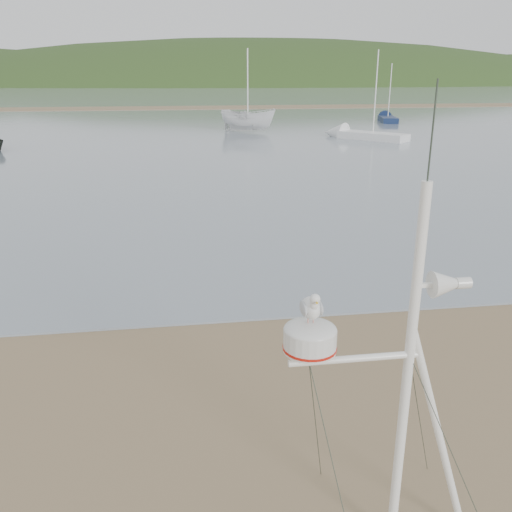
{
  "coord_description": "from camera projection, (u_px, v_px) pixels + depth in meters",
  "views": [
    {
      "loc": [
        1.65,
        -5.48,
        4.61
      ],
      "look_at": [
        2.61,
        1.0,
        2.37
      ],
      "focal_mm": 38.0,
      "sensor_mm": 36.0,
      "label": 1
    }
  ],
  "objects": [
    {
      "name": "water",
      "position": [
        165.0,
        92.0,
        129.98
      ],
      "size": [
        560.0,
        256.0,
        0.04
      ],
      "primitive_type": "cube",
      "color": "gray",
      "rests_on": "ground"
    },
    {
      "name": "mast_rig",
      "position": [
        396.0,
        454.0,
        5.23
      ],
      "size": [
        2.03,
        2.16,
        4.57
      ],
      "color": "white",
      "rests_on": "ground"
    },
    {
      "name": "sailboat_blue_far",
      "position": [
        386.0,
        118.0,
        53.29
      ],
      "size": [
        2.69,
        5.94,
        5.78
      ],
      "color": "#132245",
      "rests_on": "ground"
    },
    {
      "name": "sandbar",
      "position": [
        161.0,
        108.0,
        71.91
      ],
      "size": [
        560.0,
        7.0,
        0.07
      ],
      "primitive_type": "cube",
      "color": "brown",
      "rests_on": "water"
    },
    {
      "name": "hill_ridge",
      "position": [
        213.0,
        131.0,
        235.35
      ],
      "size": [
        620.0,
        180.0,
        80.0
      ],
      "color": "#233A17",
      "rests_on": "ground"
    },
    {
      "name": "sailboat_white_near",
      "position": [
        352.0,
        134.0,
        39.43
      ],
      "size": [
        5.52,
        6.02,
        6.55
      ],
      "color": "white",
      "rests_on": "ground"
    },
    {
      "name": "far_cottages",
      "position": [
        175.0,
        74.0,
        189.04
      ],
      "size": [
        294.4,
        6.3,
        8.0
      ],
      "color": "beige",
      "rests_on": "ground"
    },
    {
      "name": "boat_white",
      "position": [
        248.0,
        101.0,
        42.9
      ],
      "size": [
        2.53,
        2.52,
        4.79
      ],
      "primitive_type": "imported",
      "rotation": [
        0.0,
        0.0,
        1.0
      ],
      "color": "white",
      "rests_on": "water"
    },
    {
      "name": "ground",
      "position": [
        50.0,
        483.0,
        6.39
      ],
      "size": [
        560.0,
        560.0,
        0.0
      ],
      "primitive_type": "plane",
      "color": "brown",
      "rests_on": "ground"
    }
  ]
}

